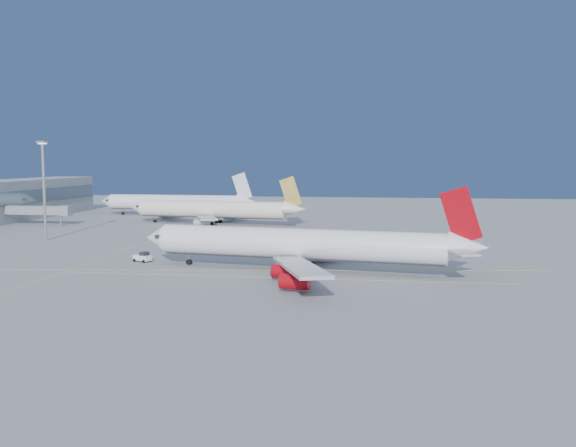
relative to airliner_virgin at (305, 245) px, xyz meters
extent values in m
plane|color=slate|center=(-8.74, 5.46, -5.43)|extent=(500.00, 500.00, 0.00)
cube|color=gray|center=(-123.74, 90.46, 2.07)|extent=(18.00, 110.00, 15.00)
cube|color=#3F4C59|center=(-114.54, 90.46, 3.57)|extent=(0.40, 107.80, 5.00)
cube|color=gray|center=(-103.74, 77.46, -0.23)|extent=(22.00, 3.00, 3.00)
cylinder|color=gray|center=(-94.74, 77.46, -2.83)|extent=(0.70, 0.70, 5.20)
cube|color=gray|center=(-92.74, 77.46, -0.23)|extent=(3.20, 3.60, 3.40)
cube|color=yellow|center=(-3.74, -8.54, -5.42)|extent=(90.00, 0.18, 0.02)
cube|color=yellow|center=(-8.74, -0.54, -5.42)|extent=(118.86, 16.88, 0.02)
cube|color=yellow|center=(-48.74, 35.46, -5.42)|extent=(0.18, 140.00, 0.02)
cylinder|color=white|center=(-1.57, 0.24, 0.18)|extent=(60.67, 15.34, 6.26)
cone|color=white|center=(-33.78, 5.18, 0.18)|extent=(5.75, 6.92, 6.26)
cone|color=white|center=(32.02, -4.91, 0.83)|extent=(8.37, 7.02, 5.94)
cube|color=black|center=(-31.75, 4.87, 0.83)|extent=(2.61, 6.14, 0.76)
cube|color=#B7B7BC|center=(1.18, -17.91, -1.54)|extent=(14.60, 31.53, 0.59)
cube|color=#B7B7BC|center=(6.49, 16.73, -1.54)|extent=(22.39, 28.88, 0.59)
cube|color=#99060E|center=(30.42, -4.66, 6.87)|extent=(8.28, 1.74, 11.42)
cylinder|color=gray|center=(-26.06, 3.99, -3.59)|extent=(0.26, 0.26, 2.48)
cylinder|color=black|center=(-26.06, 3.99, -4.84)|extent=(1.29, 0.93, 1.19)
cylinder|color=gray|center=(-1.18, -4.29, -3.59)|extent=(0.35, 0.35, 2.48)
cylinder|color=black|center=(-1.18, -4.29, -4.84)|extent=(1.32, 1.14, 1.19)
cylinder|color=gray|center=(0.16, 4.45, -3.59)|extent=(0.35, 0.35, 2.48)
cylinder|color=black|center=(0.16, 4.45, -4.84)|extent=(1.32, 1.14, 1.19)
cylinder|color=#99060E|center=(-2.28, -11.68, -3.56)|extent=(5.53, 3.45, 2.70)
cylinder|color=#99060E|center=(0.82, -21.65, -3.56)|extent=(5.53, 3.45, 2.70)
cylinder|color=#99060E|center=(1.32, 11.83, -3.56)|extent=(5.53, 3.45, 2.70)
cylinder|color=#99060E|center=(7.27, 20.41, -3.56)|extent=(5.53, 3.45, 2.70)
cylinder|color=beige|center=(-44.20, 89.70, -0.09)|extent=(54.27, 12.64, 5.91)
cone|color=beige|center=(-73.23, 93.37, -0.09)|extent=(5.37, 6.45, 5.91)
cone|color=beige|center=(-13.83, 85.86, 0.54)|extent=(7.91, 6.49, 5.62)
cube|color=black|center=(-71.27, 93.12, 0.54)|extent=(2.35, 5.78, 0.73)
cube|color=#B7B7BC|center=(-41.27, 72.90, -1.71)|extent=(14.42, 29.22, 0.57)
cube|color=#B7B7BC|center=(-37.18, 105.24, -1.71)|extent=(20.38, 27.23, 0.57)
cube|color=gold|center=(-15.38, 86.05, 6.32)|extent=(7.98, 1.46, 10.98)
cylinder|color=gray|center=(-66.15, 92.47, -3.67)|extent=(0.25, 0.25, 2.39)
cylinder|color=black|center=(-66.15, 92.47, -4.86)|extent=(1.22, 0.86, 1.14)
cylinder|color=gray|center=(-43.70, 85.40, -3.67)|extent=(0.33, 0.33, 2.39)
cylinder|color=black|center=(-43.70, 85.40, -4.86)|extent=(1.25, 1.07, 1.14)
cylinder|color=gray|center=(-42.64, 93.74, -3.67)|extent=(0.33, 0.33, 2.39)
cylinder|color=black|center=(-42.64, 93.74, -4.86)|extent=(1.25, 1.07, 1.14)
cylinder|color=#B7B7BC|center=(-43.86, 76.15, -3.66)|extent=(5.27, 3.20, 2.59)
cylinder|color=#B7B7BC|center=(-40.50, 102.73, -3.66)|extent=(5.27, 3.20, 2.59)
cylinder|color=white|center=(-68.60, 120.60, 0.03)|extent=(53.72, 7.68, 6.00)
cone|color=white|center=(-97.72, 121.52, 0.03)|extent=(5.01, 6.15, 6.00)
cone|color=white|center=(-38.08, 119.65, 0.68)|extent=(7.67, 5.93, 5.70)
cube|color=black|center=(-95.69, 121.46, 0.68)|extent=(1.89, 5.75, 0.75)
cube|color=#B7B7BC|center=(-64.20, 104.20, -1.62)|extent=(16.89, 28.64, 0.59)
cube|color=#B7B7BC|center=(-63.18, 136.70, -1.62)|extent=(18.37, 28.16, 0.59)
cube|color=silver|center=(-39.69, 119.70, 6.62)|extent=(8.25, 0.74, 11.33)
cylinder|color=gray|center=(-90.55, 121.29, -3.61)|extent=(0.26, 0.26, 2.46)
cylinder|color=black|center=(-90.55, 121.29, -4.84)|extent=(1.20, 0.79, 1.18)
cylinder|color=gray|center=(-67.66, 116.29, -3.61)|extent=(0.34, 0.34, 2.46)
cylinder|color=black|center=(-67.66, 116.29, -4.84)|extent=(1.21, 1.00, 1.18)
cylinder|color=gray|center=(-67.39, 124.85, -3.61)|extent=(0.34, 0.34, 2.46)
cylinder|color=black|center=(-67.39, 124.85, -4.84)|extent=(1.21, 1.00, 1.18)
cylinder|color=#B7B7BC|center=(-67.13, 107.18, -3.62)|extent=(5.22, 2.84, 2.68)
cylinder|color=#B7B7BC|center=(-66.29, 133.91, -3.62)|extent=(5.22, 2.84, 2.68)
cube|color=white|center=(-37.64, 6.36, -4.52)|extent=(4.49, 3.43, 1.21)
cube|color=black|center=(-37.08, 6.13, -3.62)|extent=(2.15, 2.20, 0.90)
cylinder|color=black|center=(-39.35, 5.95, -5.08)|extent=(0.79, 0.60, 0.70)
cylinder|color=black|center=(-38.52, 7.89, -5.08)|extent=(0.79, 0.60, 0.70)
cylinder|color=black|center=(-36.76, 4.84, -5.08)|extent=(0.79, 0.60, 0.70)
cylinder|color=black|center=(-35.93, 6.78, -5.08)|extent=(0.79, 0.60, 0.70)
cylinder|color=gray|center=(-78.73, 38.60, 8.32)|extent=(0.77, 0.77, 27.50)
cube|color=gray|center=(-78.73, 38.60, 22.29)|extent=(2.42, 2.42, 0.55)
cube|color=white|center=(-78.73, 38.60, 21.85)|extent=(1.76, 1.76, 0.27)
camera|label=1|loc=(15.51, -129.76, 17.62)|focal=40.00mm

